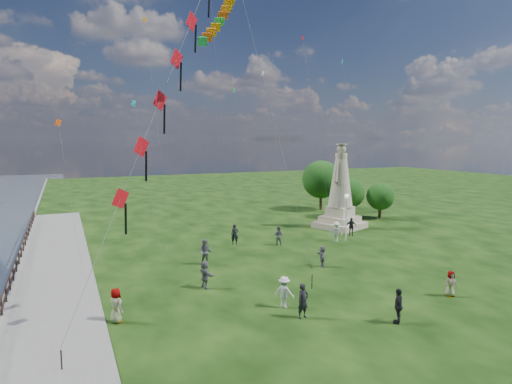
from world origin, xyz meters
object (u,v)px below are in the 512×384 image
person_0 (303,301)px  person_1 (205,252)px  person_11 (322,256)px  statue (340,196)px  person_8 (336,231)px  person_4 (451,284)px  person_9 (351,227)px  lamppost (346,207)px  person_2 (284,292)px  person_7 (278,236)px  person_6 (235,234)px  person_10 (116,305)px  person_5 (205,274)px  person_3 (398,306)px

person_0 → person_1: size_ratio=0.95×
person_11 → statue: bearing=155.8°
person_8 → person_4: bearing=-55.7°
statue → person_9: (-1.18, -3.50, -2.41)m
statue → person_9: statue is taller
statue → lamppost: bearing=-141.3°
person_2 → person_7: (6.08, 12.43, -0.03)m
person_6 → person_10: person_6 is taller
person_7 → person_10: 18.12m
person_4 → person_6: bearing=124.9°
person_9 → statue: bearing=105.4°
statue → person_0: (-15.05, -17.98, -2.36)m
person_1 → person_9: size_ratio=1.11×
lamppost → person_2: size_ratio=2.47×
person_8 → person_10: size_ratio=1.03×
person_8 → person_11: (-5.37, -5.96, -0.13)m
person_0 → person_9: (13.87, 14.48, -0.05)m
person_0 → person_5: 7.10m
person_1 → person_11: 8.45m
person_0 → person_5: size_ratio=1.05×
person_9 → person_11: 10.90m
person_6 → person_1: bearing=-113.2°
statue → person_1: bearing=-178.6°
person_7 → person_8: person_8 is taller
person_1 → person_3: size_ratio=1.06×
lamppost → person_1: lamppost is taller
person_1 → person_2: 9.48m
person_10 → person_3: bearing=-141.9°
person_4 → person_8: size_ratio=0.84×
person_3 → person_11: person_3 is taller
person_7 → person_8: bearing=-149.8°
person_5 → person_8: person_8 is taller
person_0 → person_1: bearing=88.5°
person_3 → person_5: bearing=-91.7°
person_0 → person_10: bearing=148.5°
person_9 → person_0: bearing=-99.7°
person_1 → person_6: (4.20, 4.80, -0.07)m
person_1 → person_11: (7.51, -3.87, -0.18)m
person_1 → person_4: person_1 is taller
person_2 → person_5: (-2.99, 4.69, -0.00)m
person_0 → person_9: size_ratio=1.05×
person_3 → person_5: (-7.20, 8.83, -0.04)m
person_7 → person_9: 8.01m
person_7 → person_11: size_ratio=1.08×
statue → person_9: size_ratio=5.02×
statue → person_8: size_ratio=4.79×
person_1 → person_8: size_ratio=1.05×
person_0 → person_10: 9.42m
person_0 → person_9: person_0 is taller
person_10 → statue: bearing=-85.6°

